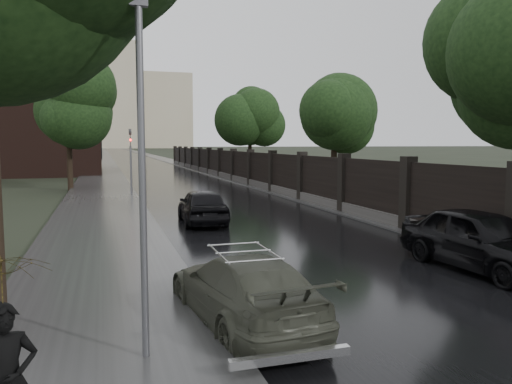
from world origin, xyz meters
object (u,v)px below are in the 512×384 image
object	(u,v)px
pedestrian_umbrella	(3,297)
tree_left_far	(68,112)
tree_right_c	(250,124)
volga_sedan	(244,289)
traffic_light	(131,156)
lamp_post	(142,180)
car_right_near	(482,240)
tree_right_b	(335,113)
hatchback_left	(203,206)

from	to	relation	value
pedestrian_umbrella	tree_left_far	bearing A→B (deg)	78.42
tree_right_c	volga_sedan	distance (m)	39.09
tree_left_far	volga_sedan	distance (m)	27.97
tree_right_c	traffic_light	size ratio (longest dim) A/B	1.75
lamp_post	car_right_near	bearing A→B (deg)	19.73
tree_right_b	pedestrian_umbrella	xyz separation A→B (m)	(-14.34, -22.46, -3.20)
tree_left_far	volga_sedan	size ratio (longest dim) A/B	1.74
tree_right_b	car_right_near	xyz separation A→B (m)	(-4.45, -17.47, -4.17)
tree_right_b	car_right_near	distance (m)	18.51
volga_sedan	traffic_light	bearing A→B (deg)	-94.96
tree_right_b	pedestrian_umbrella	distance (m)	26.84
car_right_near	traffic_light	bearing A→B (deg)	106.01
tree_right_b	volga_sedan	distance (m)	22.62
tree_right_b	traffic_light	xyz separation A→B (m)	(-11.80, 2.99, -2.55)
lamp_post	hatchback_left	xyz separation A→B (m)	(3.21, 12.25, -1.96)
volga_sedan	lamp_post	bearing A→B (deg)	28.48
tree_right_b	tree_right_c	size ratio (longest dim) A/B	1.00
lamp_post	traffic_light	bearing A→B (deg)	87.32
hatchback_left	tree_left_far	bearing A→B (deg)	-67.26
tree_left_far	traffic_light	bearing A→B (deg)	-53.53
tree_left_far	car_right_near	world-z (taller)	tree_left_far
tree_right_c	hatchback_left	distance (m)	28.31
traffic_light	pedestrian_umbrella	world-z (taller)	traffic_light
tree_left_far	traffic_light	size ratio (longest dim) A/B	1.85
pedestrian_umbrella	tree_right_c	bearing A→B (deg)	56.73
tree_right_b	pedestrian_umbrella	size ratio (longest dim) A/B	2.94
tree_right_c	hatchback_left	xyz separation A→B (m)	(-9.69, -26.25, -4.24)
tree_right_b	lamp_post	size ratio (longest dim) A/B	1.37
pedestrian_umbrella	traffic_light	bearing A→B (deg)	70.55
lamp_post	volga_sedan	distance (m)	3.01
tree_right_c	car_right_near	distance (m)	35.99
pedestrian_umbrella	lamp_post	bearing A→B (deg)	39.98
car_right_near	tree_left_far	bearing A→B (deg)	109.71
pedestrian_umbrella	hatchback_left	bearing A→B (deg)	58.14
tree_right_b	car_right_near	size ratio (longest dim) A/B	1.53
tree_left_far	pedestrian_umbrella	distance (m)	30.69
lamp_post	traffic_light	size ratio (longest dim) A/B	1.28
pedestrian_umbrella	volga_sedan	bearing A→B (deg)	31.20
tree_right_b	car_right_near	bearing A→B (deg)	-104.30
tree_left_far	tree_right_b	distance (m)	17.45
traffic_light	car_right_near	bearing A→B (deg)	-70.26
traffic_light	volga_sedan	world-z (taller)	traffic_light
tree_right_c	traffic_light	distance (m)	19.26
tree_left_far	hatchback_left	size ratio (longest dim) A/B	1.77
traffic_light	hatchback_left	xyz separation A→B (m)	(2.11, -11.25, -1.69)
tree_left_far	volga_sedan	xyz separation A→B (m)	(4.40, -27.23, -4.63)
tree_right_b	pedestrian_umbrella	bearing A→B (deg)	-122.55
tree_right_b	volga_sedan	xyz separation A→B (m)	(-11.10, -19.23, -4.33)
tree_right_c	car_right_near	xyz separation A→B (m)	(-4.45, -35.47, -4.17)
tree_right_b	traffic_light	bearing A→B (deg)	165.76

